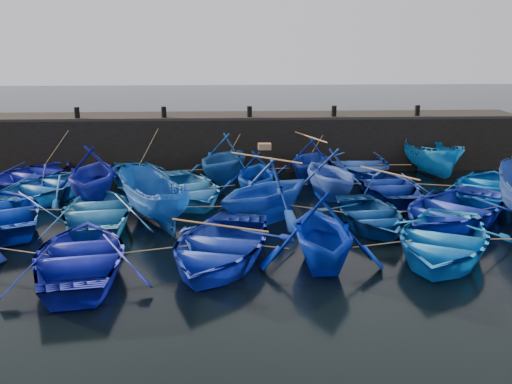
{
  "coord_description": "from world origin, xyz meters",
  "views": [
    {
      "loc": [
        -0.98,
        -17.17,
        6.28
      ],
      "look_at": [
        0.0,
        3.2,
        0.7
      ],
      "focal_mm": 40.0,
      "sensor_mm": 36.0,
      "label": 1
    }
  ],
  "objects_px": {
    "boat_13": "(1,210)",
    "boat_8": "(185,188)",
    "boat_0": "(35,174)",
    "wooden_crate": "(265,146)"
  },
  "relations": [
    {
      "from": "boat_0",
      "to": "boat_13",
      "type": "bearing_deg",
      "value": 120.44
    },
    {
      "from": "boat_0",
      "to": "boat_8",
      "type": "height_order",
      "value": "boat_8"
    },
    {
      "from": "boat_0",
      "to": "boat_8",
      "type": "xyz_separation_m",
      "value": [
        6.71,
        -2.96,
        0.05
      ]
    },
    {
      "from": "boat_0",
      "to": "boat_13",
      "type": "height_order",
      "value": "boat_13"
    },
    {
      "from": "boat_8",
      "to": "wooden_crate",
      "type": "height_order",
      "value": "wooden_crate"
    },
    {
      "from": "boat_0",
      "to": "wooden_crate",
      "type": "relative_size",
      "value": 9.46
    },
    {
      "from": "boat_0",
      "to": "boat_13",
      "type": "relative_size",
      "value": 0.9
    },
    {
      "from": "boat_13",
      "to": "boat_8",
      "type": "bearing_deg",
      "value": 177.08
    },
    {
      "from": "boat_0",
      "to": "wooden_crate",
      "type": "bearing_deg",
      "value": -170.75
    },
    {
      "from": "boat_8",
      "to": "boat_13",
      "type": "xyz_separation_m",
      "value": [
        -6.06,
        -2.6,
        0.01
      ]
    }
  ]
}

